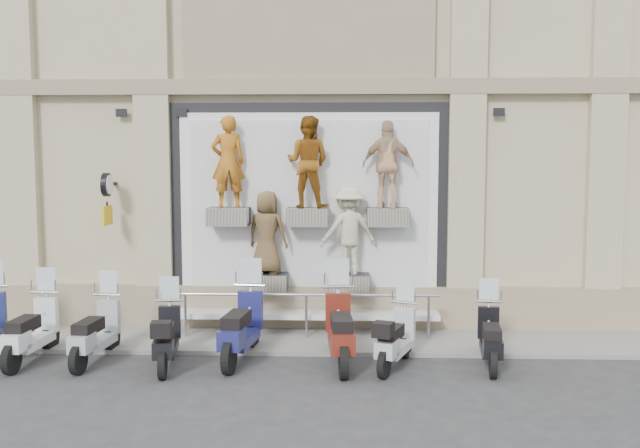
% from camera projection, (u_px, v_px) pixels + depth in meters
% --- Properties ---
extents(ground, '(90.00, 90.00, 0.00)m').
position_uv_depth(ground, '(300.00, 374.00, 11.51)').
color(ground, '#2E2E31').
rests_on(ground, ground).
extents(sidewalk, '(16.00, 2.20, 0.08)m').
position_uv_depth(sidewalk, '(307.00, 338.00, 13.59)').
color(sidewalk, gray).
rests_on(sidewalk, ground).
extents(building, '(14.00, 8.60, 12.00)m').
position_uv_depth(building, '(317.00, 56.00, 17.87)').
color(building, tan).
rests_on(building, ground).
extents(shop_vitrine, '(5.60, 0.89, 4.30)m').
position_uv_depth(shop_vitrine, '(312.00, 211.00, 13.99)').
color(shop_vitrine, black).
rests_on(shop_vitrine, ground).
extents(guard_rail, '(5.06, 0.10, 0.93)m').
position_uv_depth(guard_rail, '(306.00, 317.00, 13.45)').
color(guard_rail, '#9EA0A5').
rests_on(guard_rail, ground).
extents(clock_sign_bracket, '(0.10, 0.80, 1.02)m').
position_uv_depth(clock_sign_bracket, '(107.00, 192.00, 13.82)').
color(clock_sign_bracket, black).
rests_on(clock_sign_bracket, ground).
extents(scooter_b, '(0.64, 1.92, 1.54)m').
position_uv_depth(scooter_b, '(31.00, 318.00, 12.10)').
color(scooter_b, silver).
rests_on(scooter_b, ground).
extents(scooter_c, '(0.68, 1.87, 1.49)m').
position_uv_depth(scooter_c, '(95.00, 320.00, 12.07)').
color(scooter_c, '#91959D').
rests_on(scooter_c, ground).
extents(scooter_d, '(0.76, 1.82, 1.43)m').
position_uv_depth(scooter_d, '(166.00, 325.00, 11.80)').
color(scooter_d, black).
rests_on(scooter_d, ground).
extents(scooter_e, '(0.85, 2.14, 1.69)m').
position_uv_depth(scooter_e, '(241.00, 313.00, 12.15)').
color(scooter_e, '#171A53').
rests_on(scooter_e, ground).
extents(scooter_f, '(0.77, 2.14, 1.70)m').
position_uv_depth(scooter_f, '(340.00, 315.00, 11.92)').
color(scooter_f, '#5B180F').
rests_on(scooter_f, ground).
extents(scooter_g, '(1.07, 1.79, 1.40)m').
position_uv_depth(scooter_g, '(396.00, 326.00, 11.79)').
color(scooter_g, '#B0B2B7').
rests_on(scooter_g, ground).
extents(scooter_h, '(0.71, 1.77, 1.40)m').
position_uv_depth(scooter_h, '(491.00, 326.00, 11.84)').
color(scooter_h, black).
rests_on(scooter_h, ground).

